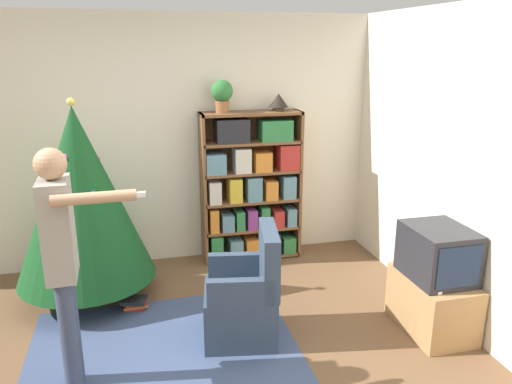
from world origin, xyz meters
TOP-DOWN VIEW (x-y plane):
  - ground_plane at (0.00, 0.00)m, footprint 14.00×14.00m
  - wall_back at (0.00, 2.20)m, footprint 8.00×0.10m
  - wall_right at (2.16, 0.00)m, footprint 0.10×8.00m
  - area_rug at (-0.31, 0.25)m, footprint 2.05×1.88m
  - bookshelf at (0.77, 1.96)m, footprint 1.06×0.31m
  - tv_stand at (1.86, 0.16)m, footprint 0.46×0.71m
  - television at (1.86, 0.16)m, footprint 0.45×0.55m
  - game_remote at (1.72, -0.06)m, footprint 0.04×0.12m
  - christmas_tree at (-0.91, 1.41)m, footprint 1.23×1.23m
  - armchair at (0.35, 0.43)m, footprint 0.66×0.65m
  - standing_person at (-0.91, 0.07)m, footprint 0.64×0.47m
  - potted_plant at (0.47, 1.97)m, footprint 0.22×0.22m
  - table_lamp at (1.07, 1.97)m, footprint 0.20×0.20m
  - book_pile_near_tree at (-0.51, 1.10)m, footprint 0.25×0.21m

SIDE VIEW (x-z plane):
  - ground_plane at x=0.00m, z-range 0.00..0.00m
  - area_rug at x=-0.31m, z-range 0.00..0.01m
  - book_pile_near_tree at x=-0.51m, z-range 0.00..0.11m
  - tv_stand at x=1.86m, z-range 0.00..0.47m
  - armchair at x=0.35m, z-range -0.14..0.78m
  - game_remote at x=1.72m, z-range 0.47..0.49m
  - television at x=1.86m, z-range 0.47..0.89m
  - bookshelf at x=0.77m, z-range -0.01..1.60m
  - christmas_tree at x=-0.91m, z-range 0.07..1.92m
  - standing_person at x=-0.91m, z-range 0.16..1.84m
  - wall_back at x=0.00m, z-range 0.00..2.60m
  - wall_right at x=2.16m, z-range 0.00..2.60m
  - table_lamp at x=1.07m, z-range 1.62..1.80m
  - potted_plant at x=0.47m, z-range 1.64..1.97m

